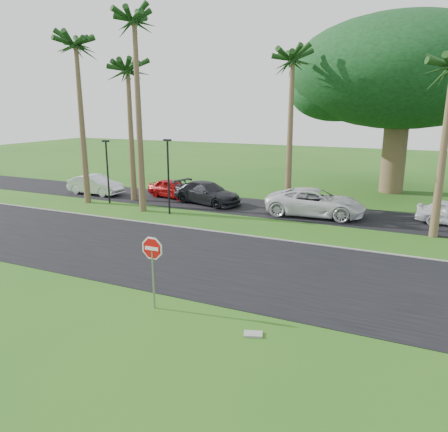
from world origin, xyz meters
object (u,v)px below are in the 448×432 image
car_silver (95,185)px  car_minivan (315,203)px  car_dark (207,193)px  stop_sign_near (153,258)px  car_red (173,189)px

car_silver → car_minivan: car_minivan is taller
car_dark → stop_sign_near: bearing=-145.9°
car_dark → car_minivan: car_minivan is taller
car_silver → stop_sign_near: bearing=-132.9°
car_silver → car_dark: bearing=-84.6°
stop_sign_near → car_silver: (-14.92, 14.50, -1.04)m
stop_sign_near → car_minivan: 14.98m
car_red → car_minivan: 10.85m
car_red → car_dark: 3.29m
car_silver → car_minivan: bearing=-87.6°
car_silver → car_minivan: (16.80, 0.33, 0.09)m
stop_sign_near → car_minivan: (1.89, 14.83, -0.95)m
car_minivan → car_dark: bearing=83.4°
car_silver → car_red: (6.00, 1.38, -0.05)m
stop_sign_near → car_dark: stop_sign_near is taller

